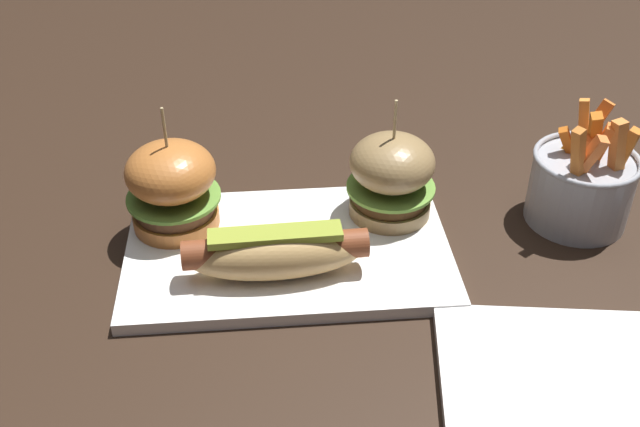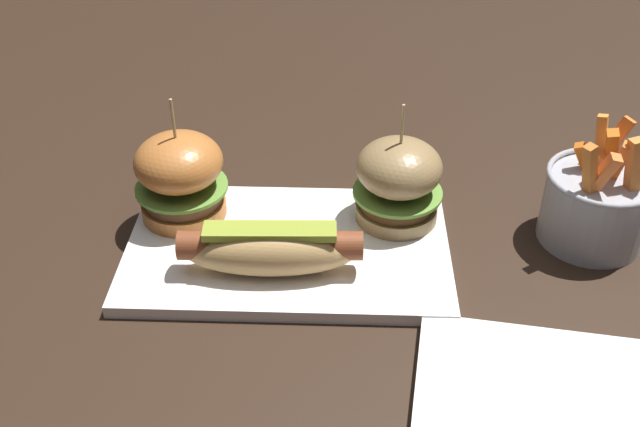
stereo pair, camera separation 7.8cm
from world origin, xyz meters
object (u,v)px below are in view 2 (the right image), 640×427
Objects in this scene: slider_right at (398,181)px; slider_left at (180,176)px; hot_dog at (271,248)px; platter_main at (288,248)px; fries_bucket at (596,203)px; side_plate at (541,419)px.

slider_left is at bearing -179.68° from slider_right.
slider_right reaches higher than hot_dog.
platter_main is at bearing 73.28° from hot_dog.
hot_dog is 0.36m from fries_bucket.
platter_main is 0.32m from side_plate.
hot_dog is 1.32× the size of slider_right.
slider_left is 1.02× the size of slider_right.
fries_bucket is 0.29m from side_plate.
slider_right is 0.67× the size of side_plate.
side_plate is (0.11, -0.27, -0.06)m from slider_right.
platter_main is 0.14m from slider_right.
slider_left is 0.44m from side_plate.
fries_bucket is 0.67× the size of side_plate.
platter_main is at bearing -156.13° from slider_right.
platter_main is 1.85× the size of hot_dog.
slider_left reaches higher than fries_bucket.
platter_main is 2.40× the size of slider_left.
slider_left is 0.68× the size of side_plate.
side_plate is at bearing -38.13° from slider_left.
side_plate is (0.24, -0.18, -0.04)m from hot_dog.
slider_left is at bearing 137.96° from hot_dog.
hot_dog is at bearing -106.72° from platter_main.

